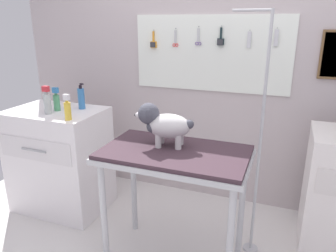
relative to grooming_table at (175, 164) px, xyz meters
The scene contains 9 objects.
rear_wall_panel 1.10m from the grooming_table, 87.95° to the left, with size 4.00×0.11×2.30m.
grooming_table is the anchor object (origin of this frame).
grooming_arm 0.59m from the grooming_table, 31.38° to the left, with size 0.30×0.11×1.73m.
dog 0.28m from the grooming_table, 152.61° to the left, with size 0.40×0.22×0.29m.
counter_left 1.28m from the grooming_table, 165.61° to the left, with size 0.80×0.58×0.93m.
spray_bottle_tall 1.24m from the grooming_table, 165.32° to the left, with size 0.05×0.05×0.20m.
spray_bottle_short 1.22m from the grooming_table, behind, with size 0.06×0.06×0.23m.
conditioner_bottle 0.96m from the grooming_table, behind, with size 0.05×0.05×0.20m.
shampoo_bottle 1.14m from the grooming_table, 156.84° to the left, with size 0.06×0.06×0.22m.
Camera 1 is at (0.62, -1.58, 1.65)m, focal length 34.54 mm.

